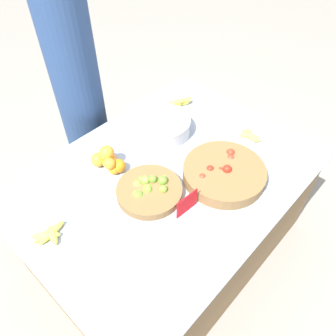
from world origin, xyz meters
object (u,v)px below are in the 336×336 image
(lime_bowl, at_px, (149,190))
(tomato_basket, at_px, (224,173))
(metal_bowl, at_px, (163,126))
(price_sign, at_px, (187,204))
(vendor_person, at_px, (81,104))

(lime_bowl, bearing_deg, tomato_basket, -31.08)
(lime_bowl, distance_m, tomato_basket, 0.41)
(metal_bowl, bearing_deg, lime_bowl, -144.70)
(lime_bowl, xyz_separation_m, metal_bowl, (0.40, 0.28, 0.02))
(tomato_basket, xyz_separation_m, price_sign, (-0.30, -0.00, 0.02))
(tomato_basket, height_order, vendor_person, vendor_person)
(price_sign, height_order, vendor_person, vendor_person)
(lime_bowl, height_order, tomato_basket, tomato_basket)
(price_sign, distance_m, vendor_person, 1.08)
(vendor_person, bearing_deg, lime_bowl, -103.85)
(price_sign, bearing_deg, metal_bowl, 58.73)
(tomato_basket, height_order, price_sign, price_sign)
(tomato_basket, bearing_deg, lime_bowl, 148.92)
(tomato_basket, xyz_separation_m, metal_bowl, (0.05, 0.50, 0.01))
(lime_bowl, relative_size, metal_bowl, 1.02)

